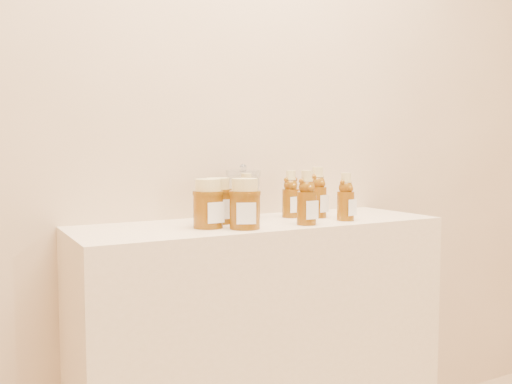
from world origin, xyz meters
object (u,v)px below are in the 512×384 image
display_table (262,357)px  bear_bottle_back_left (246,195)px  bear_bottle_front_left (307,194)px  honey_jar_left (208,204)px  glass_canister (243,192)px

display_table → bear_bottle_back_left: bearing=-168.1°
bear_bottle_front_left → honey_jar_left: size_ratio=1.31×
display_table → honey_jar_left: bearing=-167.7°
bear_bottle_back_left → glass_canister: (0.05, 0.11, -0.00)m
bear_bottle_front_left → display_table: bearing=124.7°
bear_bottle_front_left → honey_jar_left: 0.31m
display_table → bear_bottle_back_left: bear_bottle_back_left is taller
honey_jar_left → glass_canister: bearing=30.4°
display_table → bear_bottle_front_left: bear_bottle_front_left is taller
display_table → glass_canister: size_ratio=6.70×
bear_bottle_front_left → honey_jar_left: (-0.30, 0.08, -0.02)m
display_table → bear_bottle_back_left: (-0.06, -0.01, 0.54)m
bear_bottle_back_left → bear_bottle_front_left: 0.19m
display_table → glass_canister: 0.55m
honey_jar_left → glass_canister: size_ratio=0.81×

